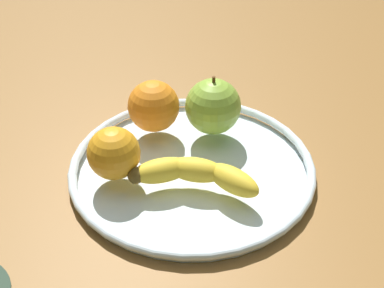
{
  "coord_description": "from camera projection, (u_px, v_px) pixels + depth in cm",
  "views": [
    {
      "loc": [
        7.16,
        55.26,
        46.53
      ],
      "look_at": [
        0.0,
        0.0,
        4.8
      ],
      "focal_mm": 50.43,
      "sensor_mm": 36.0,
      "label": 1
    }
  ],
  "objects": [
    {
      "name": "ground_plane",
      "position": [
        192.0,
        184.0,
        0.74
      ],
      "size": [
        150.09,
        150.09,
        4.0
      ],
      "primitive_type": "cube",
      "color": "brown"
    },
    {
      "name": "fruit_bowl",
      "position": [
        192.0,
        167.0,
        0.72
      ],
      "size": [
        32.75,
        32.75,
        1.8
      ],
      "color": "silver",
      "rests_on": "ground_plane"
    },
    {
      "name": "banana",
      "position": [
        195.0,
        173.0,
        0.67
      ],
      "size": [
        16.69,
        9.18,
        3.16
      ],
      "rotation": [
        0.0,
        0.0,
        -0.34
      ],
      "color": "yellow",
      "rests_on": "fruit_bowl"
    },
    {
      "name": "apple",
      "position": [
        213.0,
        106.0,
        0.75
      ],
      "size": [
        7.87,
        7.87,
        8.67
      ],
      "color": "#8BB33B",
      "rests_on": "fruit_bowl"
    },
    {
      "name": "orange_front_left",
      "position": [
        154.0,
        106.0,
        0.76
      ],
      "size": [
        7.32,
        7.32,
        7.32
      ],
      "primitive_type": "sphere",
      "color": "orange",
      "rests_on": "fruit_bowl"
    },
    {
      "name": "orange_center",
      "position": [
        114.0,
        153.0,
        0.67
      ],
      "size": [
        6.77,
        6.77,
        6.77
      ],
      "primitive_type": "sphere",
      "color": "orange",
      "rests_on": "fruit_bowl"
    }
  ]
}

